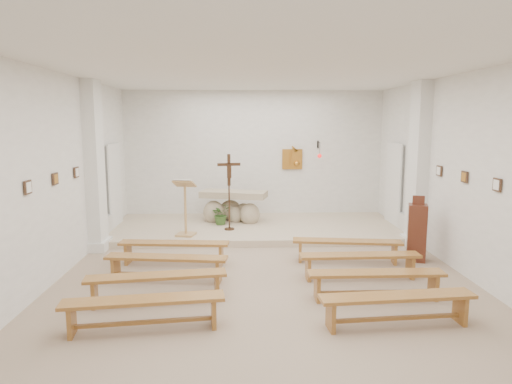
{
  "coord_description": "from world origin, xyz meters",
  "views": [
    {
      "loc": [
        -0.42,
        -7.45,
        2.65
      ],
      "look_at": [
        -0.07,
        1.6,
        1.26
      ],
      "focal_mm": 32.0,
      "sensor_mm": 36.0,
      "label": 1
    }
  ],
  "objects_px": {
    "altar": "(233,208)",
    "lectern": "(185,207)",
    "bench_left_front": "(174,247)",
    "bench_left_second": "(166,262)",
    "bench_right_third": "(376,279)",
    "bench_left_third": "(157,281)",
    "bench_left_fourth": "(144,307)",
    "bench_right_front": "(347,246)",
    "bench_right_fourth": "(397,303)",
    "donation_pedestal": "(417,232)",
    "crucifix_stand": "(229,186)",
    "bench_right_second": "(360,260)"
  },
  "relations": [
    {
      "from": "donation_pedestal",
      "to": "bench_right_front",
      "type": "height_order",
      "value": "donation_pedestal"
    },
    {
      "from": "bench_left_front",
      "to": "bench_left_third",
      "type": "bearing_deg",
      "value": -85.07
    },
    {
      "from": "bench_right_front",
      "to": "bench_left_fourth",
      "type": "xyz_separation_m",
      "value": [
        -3.27,
        -2.77,
        0.0
      ]
    },
    {
      "from": "altar",
      "to": "bench_right_second",
      "type": "bearing_deg",
      "value": -46.35
    },
    {
      "from": "crucifix_stand",
      "to": "bench_left_fourth",
      "type": "bearing_deg",
      "value": -113.52
    },
    {
      "from": "bench_left_front",
      "to": "bench_right_front",
      "type": "distance_m",
      "value": 3.27
    },
    {
      "from": "altar",
      "to": "bench_right_fourth",
      "type": "height_order",
      "value": "altar"
    },
    {
      "from": "donation_pedestal",
      "to": "bench_right_front",
      "type": "distance_m",
      "value": 1.38
    },
    {
      "from": "altar",
      "to": "bench_left_third",
      "type": "bearing_deg",
      "value": -87.45
    },
    {
      "from": "bench_left_front",
      "to": "bench_left_second",
      "type": "bearing_deg",
      "value": -85.07
    },
    {
      "from": "altar",
      "to": "bench_right_third",
      "type": "height_order",
      "value": "altar"
    },
    {
      "from": "altar",
      "to": "bench_left_third",
      "type": "distance_m",
      "value": 5.04
    },
    {
      "from": "altar",
      "to": "bench_right_fourth",
      "type": "xyz_separation_m",
      "value": [
        2.2,
        -5.85,
        -0.15
      ]
    },
    {
      "from": "altar",
      "to": "bench_left_fourth",
      "type": "xyz_separation_m",
      "value": [
        -1.07,
        -5.85,
        -0.15
      ]
    },
    {
      "from": "lectern",
      "to": "bench_left_third",
      "type": "relative_size",
      "value": 0.62
    },
    {
      "from": "donation_pedestal",
      "to": "bench_left_second",
      "type": "relative_size",
      "value": 0.61
    },
    {
      "from": "lectern",
      "to": "bench_right_second",
      "type": "height_order",
      "value": "lectern"
    },
    {
      "from": "bench_right_third",
      "to": "bench_left_fourth",
      "type": "relative_size",
      "value": 0.99
    },
    {
      "from": "altar",
      "to": "donation_pedestal",
      "type": "height_order",
      "value": "donation_pedestal"
    },
    {
      "from": "lectern",
      "to": "donation_pedestal",
      "type": "distance_m",
      "value": 4.86
    },
    {
      "from": "lectern",
      "to": "bench_left_third",
      "type": "distance_m",
      "value": 3.49
    },
    {
      "from": "altar",
      "to": "lectern",
      "type": "bearing_deg",
      "value": -110.56
    },
    {
      "from": "crucifix_stand",
      "to": "bench_right_second",
      "type": "distance_m",
      "value": 3.91
    },
    {
      "from": "bench_left_fourth",
      "to": "bench_right_fourth",
      "type": "distance_m",
      "value": 3.27
    },
    {
      "from": "crucifix_stand",
      "to": "donation_pedestal",
      "type": "height_order",
      "value": "crucifix_stand"
    },
    {
      "from": "bench_right_fourth",
      "to": "altar",
      "type": "bearing_deg",
      "value": 106.01
    },
    {
      "from": "donation_pedestal",
      "to": "bench_right_front",
      "type": "xyz_separation_m",
      "value": [
        -1.36,
        -0.06,
        -0.24
      ]
    },
    {
      "from": "crucifix_stand",
      "to": "bench_left_second",
      "type": "height_order",
      "value": "crucifix_stand"
    },
    {
      "from": "lectern",
      "to": "bench_left_front",
      "type": "height_order",
      "value": "lectern"
    },
    {
      "from": "donation_pedestal",
      "to": "bench_right_fourth",
      "type": "relative_size",
      "value": 0.61
    },
    {
      "from": "altar",
      "to": "bench_right_front",
      "type": "xyz_separation_m",
      "value": [
        2.2,
        -3.08,
        -0.15
      ]
    },
    {
      "from": "bench_left_front",
      "to": "bench_left_second",
      "type": "height_order",
      "value": "same"
    },
    {
      "from": "bench_left_front",
      "to": "bench_right_fourth",
      "type": "distance_m",
      "value": 4.29
    },
    {
      "from": "bench_left_second",
      "to": "lectern",
      "type": "bearing_deg",
      "value": 96.67
    },
    {
      "from": "bench_left_fourth",
      "to": "bench_left_front",
      "type": "bearing_deg",
      "value": 83.22
    },
    {
      "from": "bench_right_front",
      "to": "bench_left_third",
      "type": "xyz_separation_m",
      "value": [
        -3.27,
        -1.85,
        0.0
      ]
    },
    {
      "from": "bench_left_second",
      "to": "donation_pedestal",
      "type": "bearing_deg",
      "value": 19.34
    },
    {
      "from": "bench_right_second",
      "to": "bench_right_third",
      "type": "xyz_separation_m",
      "value": [
        0.0,
        -0.92,
        0.0
      ]
    },
    {
      "from": "lectern",
      "to": "bench_right_front",
      "type": "bearing_deg",
      "value": -14.28
    },
    {
      "from": "bench_right_front",
      "to": "altar",
      "type": "bearing_deg",
      "value": 133.04
    },
    {
      "from": "lectern",
      "to": "bench_right_second",
      "type": "bearing_deg",
      "value": -25.88
    },
    {
      "from": "bench_right_third",
      "to": "crucifix_stand",
      "type": "bearing_deg",
      "value": 119.75
    },
    {
      "from": "bench_right_second",
      "to": "bench_right_fourth",
      "type": "relative_size",
      "value": 0.99
    },
    {
      "from": "bench_left_front",
      "to": "bench_right_front",
      "type": "bearing_deg",
      "value": 4.93
    },
    {
      "from": "lectern",
      "to": "donation_pedestal",
      "type": "height_order",
      "value": "lectern"
    },
    {
      "from": "altar",
      "to": "donation_pedestal",
      "type": "xyz_separation_m",
      "value": [
        3.57,
        -3.02,
        0.08
      ]
    },
    {
      "from": "crucifix_stand",
      "to": "donation_pedestal",
      "type": "relative_size",
      "value": 1.4
    },
    {
      "from": "bench_right_front",
      "to": "bench_right_second",
      "type": "bearing_deg",
      "value": -82.58
    },
    {
      "from": "bench_right_front",
      "to": "bench_left_second",
      "type": "height_order",
      "value": "same"
    },
    {
      "from": "bench_right_second",
      "to": "bench_left_fourth",
      "type": "relative_size",
      "value": 0.99
    }
  ]
}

